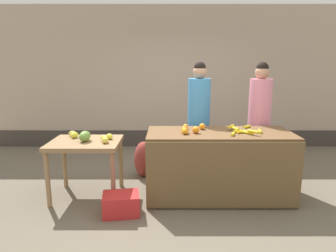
# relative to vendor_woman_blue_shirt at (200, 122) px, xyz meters

# --- Properties ---
(ground_plane) EXTENTS (24.00, 24.00, 0.00)m
(ground_plane) POSITION_rel_vendor_woman_blue_shirt_xyz_m (-0.31, -0.64, -0.93)
(ground_plane) COLOR #665B4C
(market_wall_back) EXTENTS (8.08, 0.23, 2.99)m
(market_wall_back) POSITION_rel_vendor_woman_blue_shirt_xyz_m (-0.31, 1.99, 0.54)
(market_wall_back) COLOR tan
(market_wall_back) RESTS_ON ground
(fruit_stall_counter) EXTENTS (1.93, 0.81, 0.92)m
(fruit_stall_counter) POSITION_rel_vendor_woman_blue_shirt_xyz_m (0.22, -0.65, -0.47)
(fruit_stall_counter) COLOR brown
(fruit_stall_counter) RESTS_ON ground
(side_table_wooden) EXTENTS (0.93, 0.73, 0.79)m
(side_table_wooden) POSITION_rel_vendor_woman_blue_shirt_xyz_m (-1.59, -0.64, -0.25)
(side_table_wooden) COLOR olive
(side_table_wooden) RESTS_ON ground
(banana_bunch_pile) EXTENTS (0.46, 0.57, 0.07)m
(banana_bunch_pile) POSITION_rel_vendor_woman_blue_shirt_xyz_m (0.52, -0.67, 0.02)
(banana_bunch_pile) COLOR gold
(banana_bunch_pile) RESTS_ON fruit_stall_counter
(orange_pile) EXTENTS (0.34, 0.38, 0.09)m
(orange_pile) POSITION_rel_vendor_woman_blue_shirt_xyz_m (-0.17, -0.65, 0.03)
(orange_pile) COLOR orange
(orange_pile) RESTS_ON fruit_stall_counter
(mango_papaya_pile) EXTENTS (0.67, 0.47, 0.14)m
(mango_papaya_pile) POSITION_rel_vendor_woman_blue_shirt_xyz_m (-1.55, -0.62, -0.08)
(mango_papaya_pile) COLOR yellow
(mango_papaya_pile) RESTS_ON side_table_wooden
(vendor_woman_blue_shirt) EXTENTS (0.34, 0.34, 1.84)m
(vendor_woman_blue_shirt) POSITION_rel_vendor_woman_blue_shirt_xyz_m (0.00, 0.00, 0.00)
(vendor_woman_blue_shirt) COLOR #33333D
(vendor_woman_blue_shirt) RESTS_ON ground
(vendor_woman_pink_shirt) EXTENTS (0.34, 0.34, 1.84)m
(vendor_woman_pink_shirt) POSITION_rel_vendor_woman_blue_shirt_xyz_m (0.93, -0.02, -0.00)
(vendor_woman_pink_shirt) COLOR #33333D
(vendor_woman_pink_shirt) RESTS_ON ground
(produce_crate) EXTENTS (0.48, 0.38, 0.26)m
(produce_crate) POSITION_rel_vendor_woman_blue_shirt_xyz_m (-1.05, -1.15, -0.80)
(produce_crate) COLOR red
(produce_crate) RESTS_ON ground
(produce_sack) EXTENTS (0.31, 0.37, 0.58)m
(produce_sack) POSITION_rel_vendor_woman_blue_shirt_xyz_m (-0.87, 0.10, -0.64)
(produce_sack) COLOR maroon
(produce_sack) RESTS_ON ground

